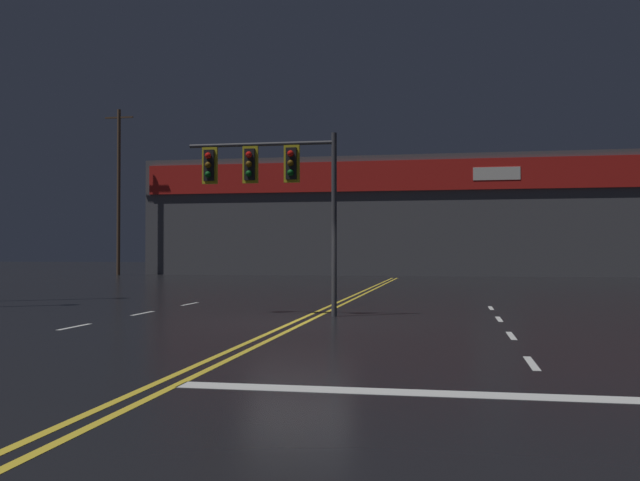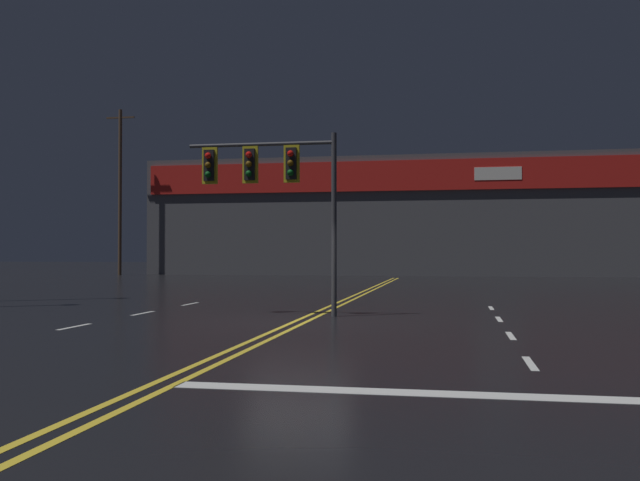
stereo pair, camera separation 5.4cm
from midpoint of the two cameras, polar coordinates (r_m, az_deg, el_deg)
ground_plane at (r=16.99m, az=-1.83°, el=-6.60°), size 200.00×200.00×0.00m
road_markings at (r=15.35m, az=0.26°, el=-7.19°), size 14.10×60.00×0.01m
traffic_signal_median at (r=19.06m, az=-4.24°, el=5.24°), size 4.04×0.36×4.81m
building_backdrop at (r=56.01m, az=6.69°, el=1.78°), size 38.53×10.23×8.67m
utility_pole_row at (r=49.49m, az=7.42°, el=4.53°), size 45.31×0.26×12.48m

